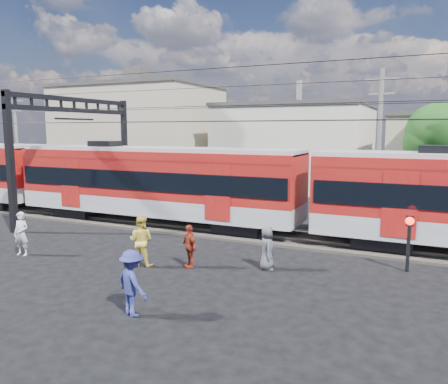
{
  "coord_description": "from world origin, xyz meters",
  "views": [
    {
      "loc": [
        8.45,
        -11.49,
        5.09
      ],
      "look_at": [
        0.84,
        5.0,
        2.5
      ],
      "focal_mm": 35.0,
      "sensor_mm": 36.0,
      "label": 1
    }
  ],
  "objects_px": {
    "commuter_train": "(157,181)",
    "pedestrian_c": "(132,283)",
    "crossing_signal": "(409,233)",
    "pedestrian_a": "(21,234)"
  },
  "relations": [
    {
      "from": "commuter_train",
      "to": "pedestrian_c",
      "type": "distance_m",
      "value": 11.76
    },
    {
      "from": "pedestrian_c",
      "to": "crossing_signal",
      "type": "bearing_deg",
      "value": -110.37
    },
    {
      "from": "crossing_signal",
      "to": "commuter_train",
      "type": "bearing_deg",
      "value": 167.05
    },
    {
      "from": "pedestrian_a",
      "to": "crossing_signal",
      "type": "xyz_separation_m",
      "value": [
        14.4,
        4.33,
        0.53
      ]
    },
    {
      "from": "crossing_signal",
      "to": "pedestrian_c",
      "type": "bearing_deg",
      "value": -132.98
    },
    {
      "from": "commuter_train",
      "to": "pedestrian_c",
      "type": "height_order",
      "value": "commuter_train"
    },
    {
      "from": "commuter_train",
      "to": "pedestrian_a",
      "type": "xyz_separation_m",
      "value": [
        -1.86,
        -7.21,
        -1.51
      ]
    },
    {
      "from": "commuter_train",
      "to": "crossing_signal",
      "type": "relative_size",
      "value": 24.4
    },
    {
      "from": "pedestrian_a",
      "to": "pedestrian_c",
      "type": "height_order",
      "value": "pedestrian_c"
    },
    {
      "from": "pedestrian_c",
      "to": "pedestrian_a",
      "type": "bearing_deg",
      "value": 1.83
    }
  ]
}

